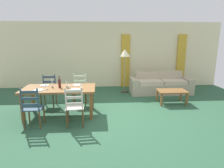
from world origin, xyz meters
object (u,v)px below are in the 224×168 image
Objects in this scene: dining_chair_far_right at (80,90)px; couch at (160,85)px; dining_chair_far_left at (49,91)px; wine_glass_near_left at (46,85)px; dining_chair_near_left at (32,108)px; dining_chair_near_right at (75,107)px; dining_table at (59,91)px; wine_bottle at (60,83)px; standing_lamp at (125,56)px; coffee_cup_primary at (69,87)px; wine_glass_near_right at (81,85)px; coffee_table at (172,92)px.

couch is (2.92, 1.16, -0.19)m from dining_chair_far_right.
dining_chair_far_left is 0.97m from wine_glass_near_left.
dining_chair_near_left is 0.96m from dining_chair_near_right.
wine_bottle is at bearing 33.87° from dining_table.
wine_bottle is at bearing -133.54° from standing_lamp.
wine_glass_near_left is at bearing -154.47° from dining_table.
wine_glass_near_left is 1.79× the size of coffee_cup_primary.
dining_chair_far_right reaches higher than wine_glass_near_right.
dining_chair_far_left and dining_chair_far_right have the same top height.
dining_table is at bearing -146.13° from wine_bottle.
dining_chair_near_left is 5.96× the size of wine_glass_near_left.
couch is 1.39× the size of standing_lamp.
wine_glass_near_right is at bearing -0.24° from wine_glass_near_left.
coffee_table is (3.67, 0.87, -0.51)m from wine_glass_near_left.
wine_bottle reaches higher than dining_chair_far_right.
dining_chair_far_left reaches higher than dining_table.
wine_glass_near_right is (0.10, 0.60, 0.38)m from dining_chair_near_right.
dining_chair_near_right is 0.59× the size of standing_lamp.
dining_chair_far_right is at bearing 58.71° from dining_chair_near_left.
dining_table is 11.80× the size of wine_glass_near_right.
standing_lamp is at bearing 40.66° from dining_chair_far_right.
dining_chair_near_right is 3.04× the size of wine_bottle.
wine_bottle is (-0.44, -0.77, 0.39)m from dining_chair_far_right.
wine_bottle is 3.47m from coffee_table.
couch is at bearing 42.91° from dining_chair_near_right.
wine_bottle reaches higher than couch.
couch is at bearing 33.21° from coffee_cup_primary.
wine_bottle is (0.49, -0.72, 0.39)m from dining_chair_far_left.
standing_lamp is at bearing 61.79° from dining_chair_near_right.
dining_table is at bearing 57.94° from dining_chair_near_left.
dining_chair_near_right is at bearing -58.06° from wine_bottle.
dining_chair_near_left is 0.59× the size of standing_lamp.
dining_chair_far_left is at bearing -150.81° from standing_lamp.
dining_chair_near_right reaches higher than dining_table.
dining_chair_far_left is at bearing 179.96° from coffee_table.
wine_bottle is at bearing 25.99° from wine_glass_near_left.
dining_chair_near_right and dining_chair_far_right have the same top height.
dining_chair_far_right is 0.95m from coffee_cup_primary.
couch is 2.54× the size of coffee_table.
wine_bottle is 0.14× the size of couch.
wine_glass_near_left is 4.26m from couch.
dining_chair_near_left is at bearing -150.28° from wine_glass_near_right.
dining_table is 3.03m from standing_lamp.
wine_glass_near_left is 0.57m from coffee_cup_primary.
wine_glass_near_left is at bearing -175.16° from coffee_cup_primary.
coffee_table is (2.78, 0.87, -0.51)m from wine_glass_near_right.
wine_glass_near_left is (0.17, 0.61, 0.38)m from dining_chair_near_left.
wine_bottle reaches higher than dining_chair_near_left.
dining_chair_near_left is at bearing -138.20° from coffee_cup_primary.
wine_glass_near_left reaches higher than coffee_table.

